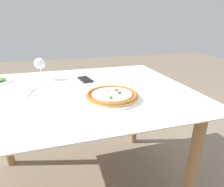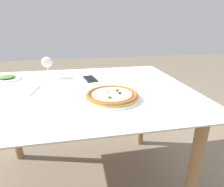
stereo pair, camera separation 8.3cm
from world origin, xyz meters
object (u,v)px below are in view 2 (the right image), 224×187
(dining_table, at_px, (81,102))
(pizza_plate, at_px, (112,96))
(side_plate, at_px, (7,78))
(fork, at_px, (35,90))
(cell_phone, at_px, (90,79))
(wine_glass_far_left, at_px, (47,63))

(dining_table, xyz_separation_m, pizza_plate, (0.16, -0.18, 0.10))
(dining_table, relative_size, side_plate, 7.38)
(dining_table, bearing_deg, fork, 173.98)
(cell_phone, bearing_deg, wine_glass_far_left, 162.14)
(dining_table, distance_m, pizza_plate, 0.26)
(cell_phone, height_order, side_plate, side_plate)
(cell_phone, distance_m, side_plate, 0.57)
(pizza_plate, relative_size, fork, 1.68)
(wine_glass_far_left, relative_size, cell_phone, 0.96)
(dining_table, height_order, wine_glass_far_left, wine_glass_far_left)
(pizza_plate, relative_size, wine_glass_far_left, 1.91)
(fork, bearing_deg, pizza_plate, -26.62)
(dining_table, height_order, pizza_plate, pizza_plate)
(cell_phone, bearing_deg, pizza_plate, -77.35)
(dining_table, relative_size, cell_phone, 8.42)
(pizza_plate, bearing_deg, cell_phone, 102.65)
(fork, distance_m, side_plate, 0.35)
(wine_glass_far_left, xyz_separation_m, cell_phone, (0.28, -0.09, -0.10))
(fork, height_order, cell_phone, cell_phone)
(dining_table, bearing_deg, cell_phone, 68.03)
(dining_table, bearing_deg, pizza_plate, -48.76)
(pizza_plate, xyz_separation_m, fork, (-0.41, 0.21, -0.01))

